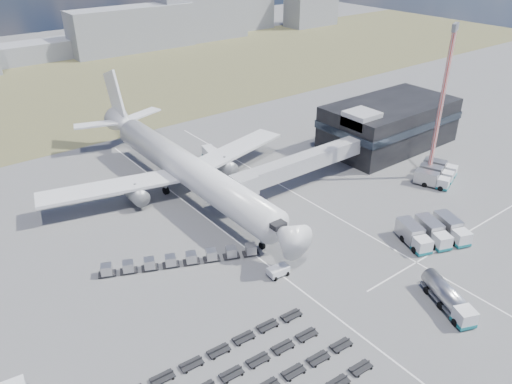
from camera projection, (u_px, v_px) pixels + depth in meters
ground at (301, 277)px, 71.46m from camera, size 420.00×420.00×0.00m
grass_strip at (52, 94)px, 148.12m from camera, size 420.00×90.00×0.01m
lane_markings at (334, 244)px, 78.79m from camera, size 47.12×110.00×0.01m
terminal at (389, 123)px, 111.31m from camera, size 30.40×16.40×11.00m
jet_bridge at (292, 167)px, 91.83m from camera, size 30.30×3.80×7.05m
airliner at (184, 167)px, 91.51m from camera, size 51.59×64.53×17.62m
skyline at (21, 36)px, 174.58m from camera, size 294.49×24.31×25.06m
fuel_tanker at (448, 298)px, 65.16m from camera, size 5.78×9.60×3.04m
pushback_tug at (278, 271)px, 71.42m from camera, size 3.14×1.91×1.39m
catering_truck at (211, 155)px, 105.76m from camera, size 3.34×5.83×2.52m
service_trucks_near at (433, 232)px, 78.94m from camera, size 11.40×10.03×2.89m
service_trucks_far at (436, 173)px, 97.77m from camera, size 10.28×9.06×2.60m
uld_row at (181, 259)px, 73.53m from camera, size 22.32×10.91×1.60m
floodlight_mast at (441, 106)px, 92.44m from camera, size 2.80×2.28×29.57m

